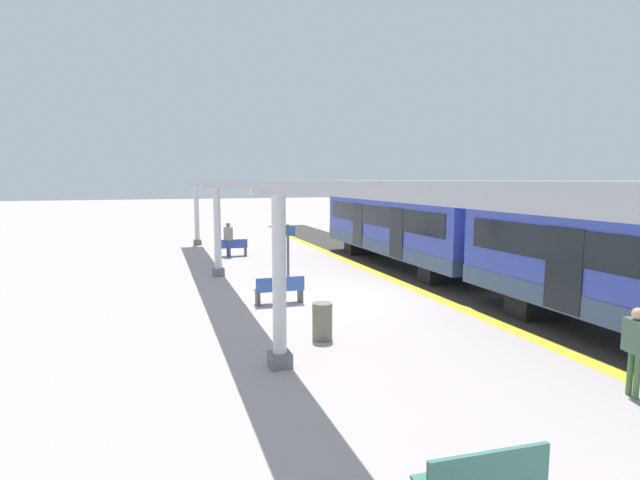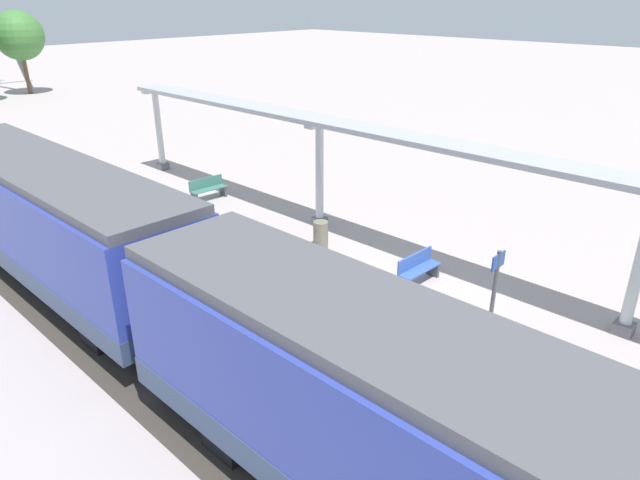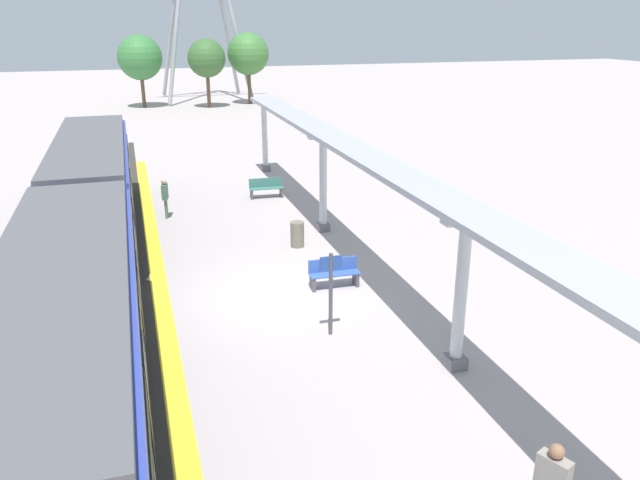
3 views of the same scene
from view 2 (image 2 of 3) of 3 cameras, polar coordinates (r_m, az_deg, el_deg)
The scene contains 15 objects.
ground_plane at distance 15.00m, azimuth 6.19°, elevation -6.71°, with size 176.00×176.00×0.00m, color #AEA09E.
tactile_edge_strip at distance 12.96m, azimuth -2.76°, elevation -11.96°, with size 0.49×38.84×0.01m, color yellow.
trackbed at distance 12.03m, azimuth -9.35°, elevation -15.55°, with size 3.20×50.84×0.01m, color #38332D.
train_near_carriage at distance 8.33m, azimuth 12.28°, elevation -20.38°, with size 2.65×11.81×3.48m.
train_far_carriage at distance 17.10m, azimuth -25.37°, elevation 1.75°, with size 2.65×11.81×3.48m.
canopy_pillar_second at distance 14.85m, azimuth 29.56°, elevation -2.21°, with size 1.10×0.44×3.63m.
canopy_pillar_third at distance 19.42m, azimuth -0.05°, elevation 6.57°, with size 1.10×0.44×3.63m.
canopy_pillar_fourth at distance 27.15m, azimuth -15.95°, elevation 10.63°, with size 1.10×0.44×3.63m.
canopy_beam at distance 16.02m, azimuth 13.16°, elevation 9.19°, with size 1.20×30.96×0.16m, color #A8AAB2.
bench_mid_platform at distance 16.14m, azimuth 9.83°, elevation -2.83°, with size 1.51×0.49×0.86m.
bench_far_end at distance 22.91m, azimuth -11.27°, elevation 5.12°, with size 1.52×0.53×0.86m.
trash_bin at distance 18.08m, azimuth 0.07°, elevation 0.53°, with size 0.48×0.48×0.90m, color #6D6A57.
platform_info_sign at distance 13.77m, azimuth 17.25°, elevation -4.36°, with size 0.56×0.10×2.20m.
passenger_waiting_near_edge at distance 19.12m, azimuth -19.11°, elevation 2.30°, with size 0.30×0.50×1.61m.
tree_left_background at distance 52.92m, azimuth -28.13°, elevation 17.74°, with size 3.80×3.80×6.40m.
Camera 2 is at (-10.43, -7.69, 7.55)m, focal length 31.69 mm.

